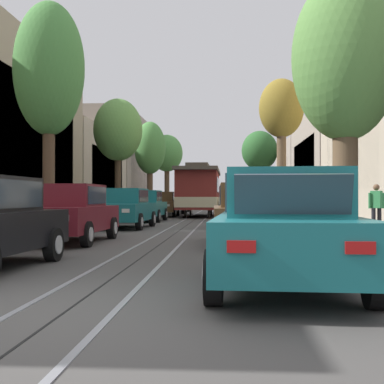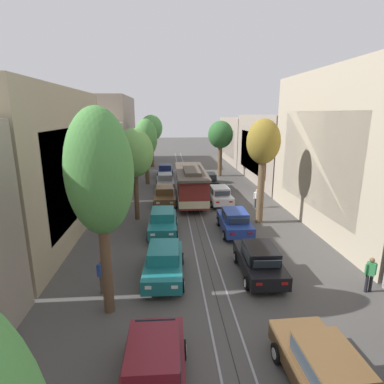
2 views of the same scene
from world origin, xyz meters
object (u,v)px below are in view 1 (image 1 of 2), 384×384
at_px(parked_car_teal_fourth_left, 145,206).
at_px(parked_car_maroon_second_left, 69,213).
at_px(parked_car_brown_fifth_left, 162,204).
at_px(fire_hydrant, 1,229).
at_px(parked_car_teal_near_right, 285,229).
at_px(parked_car_brown_second_right, 249,214).
at_px(street_tree_kerb_right_near, 345,64).
at_px(pedestrian_crossing_far, 48,204).
at_px(street_tree_kerb_left_far, 167,154).
at_px(motorcycle_with_rider, 249,236).
at_px(pedestrian_on_right_pavement, 289,203).
at_px(parked_car_grey_sixth_left, 172,203).
at_px(parked_car_white_fifth_right, 238,204).
at_px(parked_car_blue_fourth_right, 240,206).
at_px(street_tree_kerb_left_second, 49,71).
at_px(parked_car_black_sixth_right, 234,203).
at_px(street_tree_kerb_right_mid, 260,152).
at_px(street_tree_kerb_left_fourth, 150,149).
at_px(parked_car_teal_mid_left, 125,208).
at_px(cable_car_trolley, 199,191).
at_px(street_tree_kerb_right_second, 281,113).
at_px(parked_car_black_mid_right, 244,208).
at_px(pedestrian_on_left_pavement, 376,205).
at_px(parked_car_navy_far_left, 179,202).
at_px(street_tree_kerb_left_mid, 118,131).

bearing_deg(parked_car_teal_fourth_left, parked_car_maroon_second_left, -90.50).
height_order(parked_car_brown_fifth_left, fire_hydrant, parked_car_brown_fifth_left).
bearing_deg(parked_car_teal_near_right, parked_car_brown_second_right, 91.82).
bearing_deg(street_tree_kerb_right_near, pedestrian_crossing_far, 137.67).
bearing_deg(parked_car_maroon_second_left, street_tree_kerb_left_far, 92.59).
bearing_deg(motorcycle_with_rider, pedestrian_on_right_pavement, 81.75).
height_order(parked_car_grey_sixth_left, street_tree_kerb_right_near, street_tree_kerb_right_near).
relative_size(parked_car_white_fifth_right, pedestrian_on_right_pavement, 2.72).
distance_m(parked_car_teal_fourth_left, parked_car_blue_fourth_right, 4.86).
bearing_deg(street_tree_kerb_left_second, fire_hydrant, -84.11).
bearing_deg(parked_car_black_sixth_right, parked_car_grey_sixth_left, 179.58).
height_order(parked_car_teal_fourth_left, street_tree_kerb_right_mid, street_tree_kerb_right_mid).
xyz_separation_m(street_tree_kerb_left_second, pedestrian_crossing_far, (-0.48, 1.34, -4.74)).
bearing_deg(parked_car_white_fifth_right, parked_car_maroon_second_left, -104.82).
height_order(parked_car_maroon_second_left, parked_car_white_fifth_right, same).
bearing_deg(fire_hydrant, street_tree_kerb_left_fourth, 90.74).
relative_size(parked_car_teal_mid_left, street_tree_kerb_left_fourth, 0.60).
bearing_deg(parked_car_teal_near_right, street_tree_kerb_left_second, 122.82).
bearing_deg(cable_car_trolley, street_tree_kerb_right_second, -49.61).
relative_size(parked_car_black_mid_right, parked_car_black_sixth_right, 1.01).
height_order(street_tree_kerb_right_mid, motorcycle_with_rider, street_tree_kerb_right_mid).
distance_m(parked_car_teal_near_right, street_tree_kerb_left_fourth, 35.47).
relative_size(parked_car_black_sixth_right, street_tree_kerb_right_near, 0.74).
xyz_separation_m(parked_car_teal_near_right, parked_car_blue_fourth_right, (-0.10, 19.07, 0.00)).
bearing_deg(street_tree_kerb_right_second, pedestrian_on_left_pavement, -76.39).
height_order(parked_car_teal_fourth_left, cable_car_trolley, cable_car_trolley).
relative_size(parked_car_brown_fifth_left, street_tree_kerb_right_second, 0.58).
xyz_separation_m(street_tree_kerb_left_fourth, street_tree_kerb_right_second, (9.04, -13.69, 0.61)).
bearing_deg(pedestrian_on_right_pavement, parked_car_brown_fifth_left, 167.88).
bearing_deg(street_tree_kerb_right_near, street_tree_kerb_left_far, 101.41).
height_order(street_tree_kerb_right_second, motorcycle_with_rider, street_tree_kerb_right_second).
bearing_deg(street_tree_kerb_right_mid, cable_car_trolley, -110.96).
relative_size(parked_car_navy_far_left, parked_car_blue_fourth_right, 1.00).
height_order(parked_car_maroon_second_left, pedestrian_crossing_far, pedestrian_crossing_far).
bearing_deg(pedestrian_on_left_pavement, parked_car_teal_fourth_left, 139.68).
distance_m(parked_car_white_fifth_right, street_tree_kerb_right_near, 22.36).
relative_size(parked_car_white_fifth_right, street_tree_kerb_left_mid, 0.64).
relative_size(street_tree_kerb_left_second, street_tree_kerb_left_mid, 1.19).
relative_size(parked_car_maroon_second_left, parked_car_teal_mid_left, 0.99).
distance_m(parked_car_blue_fourth_right, motorcycle_with_rider, 18.32).
bearing_deg(parked_car_white_fifth_right, parked_car_blue_fourth_right, -90.77).
bearing_deg(parked_car_brown_fifth_left, parked_car_navy_far_left, 90.11).
bearing_deg(parked_car_grey_sixth_left, street_tree_kerb_right_near, -76.98).
bearing_deg(parked_car_teal_fourth_left, parked_car_blue_fourth_right, -3.60).
distance_m(parked_car_brown_fifth_left, cable_car_trolley, 2.51).
bearing_deg(motorcycle_with_rider, street_tree_kerb_left_fourth, 100.80).
distance_m(parked_car_maroon_second_left, pedestrian_on_left_pavement, 10.53).
bearing_deg(parked_car_grey_sixth_left, parked_car_teal_mid_left, -89.89).
bearing_deg(pedestrian_on_right_pavement, parked_car_black_mid_right, -105.37).
bearing_deg(parked_car_white_fifth_right, pedestrian_on_right_pavement, -25.29).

